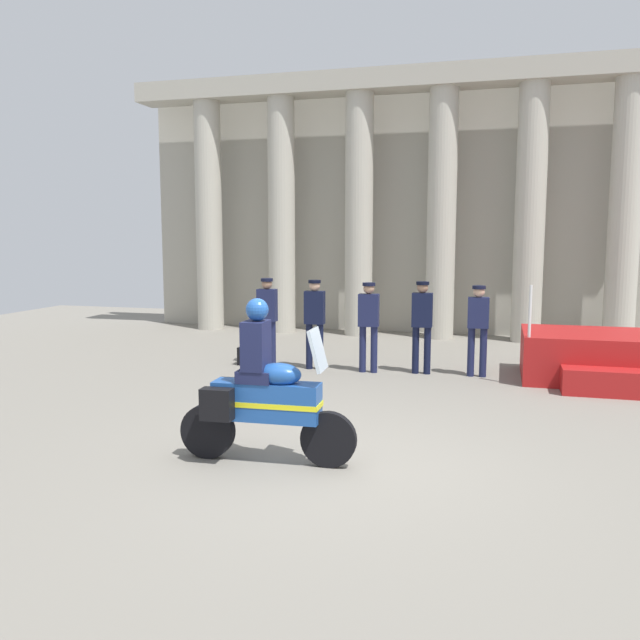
# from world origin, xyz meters

# --- Properties ---
(ground_plane) EXTENTS (28.00, 28.00, 0.00)m
(ground_plane) POSITION_xyz_m (0.00, 0.00, 0.00)
(ground_plane) COLOR gray
(colonnade_backdrop) EXTENTS (14.31, 1.57, 6.79)m
(colonnade_backdrop) POSITION_xyz_m (-0.68, 10.31, 3.65)
(colonnade_backdrop) COLOR #A49F91
(colonnade_backdrop) RESTS_ON ground_plane
(reviewing_stand) EXTENTS (2.69, 2.39, 1.76)m
(reviewing_stand) POSITION_xyz_m (3.62, 5.49, 0.42)
(reviewing_stand) COLOR #A51919
(reviewing_stand) RESTS_ON ground_plane
(officer_in_row_0) EXTENTS (0.39, 0.24, 1.75)m
(officer_in_row_0) POSITION_xyz_m (-2.63, 5.31, 1.03)
(officer_in_row_0) COLOR #191E42
(officer_in_row_0) RESTS_ON ground_plane
(officer_in_row_1) EXTENTS (0.39, 0.24, 1.74)m
(officer_in_row_1) POSITION_xyz_m (-1.60, 5.16, 1.03)
(officer_in_row_1) COLOR black
(officer_in_row_1) RESTS_ON ground_plane
(officer_in_row_2) EXTENTS (0.39, 0.24, 1.71)m
(officer_in_row_2) POSITION_xyz_m (-0.54, 5.14, 1.01)
(officer_in_row_2) COLOR #191E42
(officer_in_row_2) RESTS_ON ground_plane
(officer_in_row_3) EXTENTS (0.39, 0.24, 1.74)m
(officer_in_row_3) POSITION_xyz_m (0.46, 5.28, 1.03)
(officer_in_row_3) COLOR black
(officer_in_row_3) RESTS_ON ground_plane
(officer_in_row_4) EXTENTS (0.39, 0.24, 1.69)m
(officer_in_row_4) POSITION_xyz_m (1.48, 5.30, 1.00)
(officer_in_row_4) COLOR #191E42
(officer_in_row_4) RESTS_ON ground_plane
(motorcycle_with_rider) EXTENTS (2.09, 0.71, 1.90)m
(motorcycle_with_rider) POSITION_xyz_m (-0.75, -0.12, 0.79)
(motorcycle_with_rider) COLOR black
(motorcycle_with_rider) RESTS_ON ground_plane
(briefcase_on_ground) EXTENTS (0.10, 0.32, 0.36)m
(briefcase_on_ground) POSITION_xyz_m (-3.16, 5.25, 0.18)
(briefcase_on_ground) COLOR black
(briefcase_on_ground) RESTS_ON ground_plane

